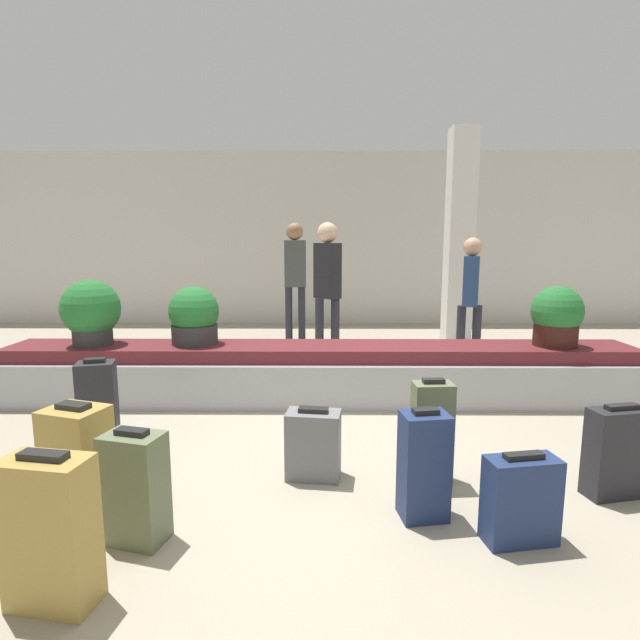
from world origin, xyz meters
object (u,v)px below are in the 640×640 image
object	(u,v)px
traveler_0	(295,271)
suitcase_1	(313,444)
suitcase_2	(617,452)
traveler_2	(327,280)
suitcase_5	(432,433)
potted_plant_0	(194,317)
suitcase_8	(135,488)
suitcase_0	(50,532)
suitcase_3	(424,465)
suitcase_7	(521,500)
traveler_1	(471,291)
suitcase_6	(78,462)
pillar	(459,239)
potted_plant_2	(91,312)
potted_plant_1	(557,317)
suitcase_4	(98,411)

from	to	relation	value
traveler_0	suitcase_1	bearing A→B (deg)	-91.84
suitcase_2	traveler_2	xyz separation A→B (m)	(-1.78, 3.29, 0.81)
suitcase_5	potted_plant_0	world-z (taller)	potted_plant_0
suitcase_2	suitcase_8	xyz separation A→B (m)	(-2.81, -0.50, 0.02)
suitcase_0	suitcase_3	world-z (taller)	suitcase_0
suitcase_0	suitcase_7	bearing A→B (deg)	21.36
suitcase_0	traveler_1	distance (m)	5.23
traveler_1	suitcase_0	bearing A→B (deg)	-16.95
suitcase_1	traveler_2	bearing A→B (deg)	94.92
suitcase_6	suitcase_7	distance (m)	2.46
suitcase_3	suitcase_0	bearing A→B (deg)	-166.64
suitcase_6	traveler_1	distance (m)	4.83
traveler_0	traveler_2	xyz separation A→B (m)	(0.48, -1.34, -0.03)
suitcase_8	suitcase_5	bearing A→B (deg)	36.27
suitcase_0	suitcase_8	xyz separation A→B (m)	(0.19, 0.47, -0.04)
pillar	potted_plant_2	xyz separation A→B (m)	(-4.32, -2.72, -0.71)
suitcase_6	traveler_2	size ratio (longest dim) A/B	0.38
pillar	traveler_2	distance (m)	2.43
suitcase_0	traveler_0	distance (m)	5.70
pillar	suitcase_6	world-z (taller)	pillar
suitcase_3	traveler_2	size ratio (longest dim) A/B	0.36
pillar	potted_plant_2	world-z (taller)	pillar
suitcase_2	suitcase_7	bearing A→B (deg)	-159.53
suitcase_6	potted_plant_0	size ratio (longest dim) A/B	1.18
suitcase_5	suitcase_0	bearing A→B (deg)	-153.17
suitcase_7	traveler_2	world-z (taller)	traveler_2
suitcase_8	traveler_1	size ratio (longest dim) A/B	0.39
suitcase_5	traveler_0	xyz separation A→B (m)	(-1.14, 4.46, 0.78)
suitcase_3	traveler_2	bearing A→B (deg)	89.66
suitcase_1	suitcase_6	world-z (taller)	suitcase_6
suitcase_0	suitcase_8	bearing A→B (deg)	77.16
suitcase_2	traveler_1	world-z (taller)	traveler_1
potted_plant_1	traveler_1	bearing A→B (deg)	107.70
suitcase_3	traveler_2	distance (m)	3.67
suitcase_8	potted_plant_0	xyz separation A→B (m)	(-0.30, 2.45, 0.53)
suitcase_2	suitcase_4	size ratio (longest dim) A/B	0.79
pillar	suitcase_2	distance (m)	4.80
suitcase_6	suitcase_8	xyz separation A→B (m)	(0.42, -0.25, -0.03)
potted_plant_2	traveler_2	size ratio (longest dim) A/B	0.36
suitcase_8	suitcase_7	bearing A→B (deg)	14.97
pillar	potted_plant_1	xyz separation A→B (m)	(0.25, -2.73, -0.75)
traveler_1	traveler_2	distance (m)	1.79
potted_plant_2	traveler_2	xyz separation A→B (m)	(2.34, 1.39, 0.21)
suitcase_7	traveler_1	bearing A→B (deg)	68.57
suitcase_7	potted_plant_1	size ratio (longest dim) A/B	0.84
suitcase_1	potted_plant_1	bearing A→B (deg)	42.29
suitcase_7	suitcase_2	bearing A→B (deg)	22.41
suitcase_3	potted_plant_1	size ratio (longest dim) A/B	1.11
suitcase_6	potted_plant_0	distance (m)	2.26
pillar	traveler_0	xyz separation A→B (m)	(-2.46, 0.02, -0.48)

